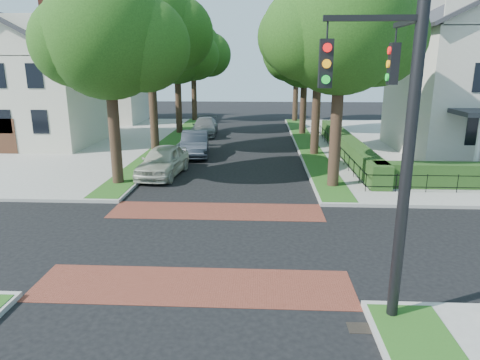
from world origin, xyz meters
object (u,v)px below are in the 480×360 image
(parked_car_front, at_px, (163,161))
(parked_car_rear, at_px, (205,127))
(traffic_signal, at_px, (398,127))
(parked_car_middle, at_px, (195,144))

(parked_car_front, distance_m, parked_car_rear, 14.57)
(parked_car_front, height_order, parked_car_rear, parked_car_front)
(traffic_signal, relative_size, parked_car_middle, 1.59)
(traffic_signal, distance_m, parked_car_middle, 20.87)
(parked_car_rear, bearing_deg, parked_car_middle, -89.31)
(traffic_signal, height_order, parked_car_rear, traffic_signal)
(parked_car_front, bearing_deg, parked_car_middle, 85.72)
(parked_car_front, xyz_separation_m, parked_car_middle, (0.95, 5.59, -0.02))
(traffic_signal, xyz_separation_m, parked_car_rear, (-8.03, 28.03, -3.95))
(parked_car_middle, bearing_deg, traffic_signal, -74.37)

